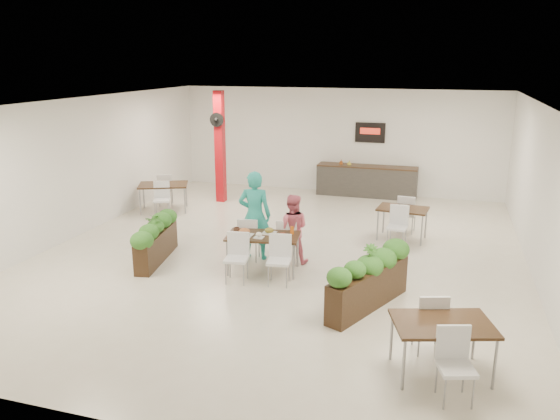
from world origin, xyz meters
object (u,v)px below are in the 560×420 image
object	(u,v)px
planter_left	(156,237)
side_table_c	(442,331)
diner_man	(255,215)
diner_woman	(292,229)
red_column	(220,146)
service_counter	(367,180)
planter_right	(369,279)
main_table	(263,241)
side_table_a	(163,188)
side_table_b	(403,213)

from	to	relation	value
planter_left	side_table_c	xyz separation A→B (m)	(5.71, -2.69, 0.12)
diner_man	diner_woman	bearing A→B (deg)	171.59
planter_left	side_table_c	bearing A→B (deg)	-25.19
planter_left	red_column	bearing A→B (deg)	97.40
service_counter	planter_right	xyz separation A→B (m)	(1.16, -7.77, 0.02)
red_column	diner_man	distance (m)	4.97
main_table	side_table_c	xyz separation A→B (m)	(3.42, -2.77, -0.00)
planter_left	planter_right	world-z (taller)	planter_right
red_column	side_table_c	world-z (taller)	red_column
diner_man	side_table_a	xyz separation A→B (m)	(-3.64, 2.78, -0.30)
diner_woman	side_table_a	xyz separation A→B (m)	(-4.44, 2.78, -0.08)
planter_right	diner_man	bearing A→B (deg)	147.04
side_table_c	diner_man	bearing A→B (deg)	120.40
diner_man	side_table_c	bearing A→B (deg)	129.63
red_column	main_table	distance (m)	5.77
side_table_b	side_table_c	size ratio (longest dim) A/B	0.99
planter_left	planter_right	distance (m)	4.61
red_column	diner_woman	xyz separation A→B (m)	(3.34, -4.21, -0.92)
main_table	diner_man	bearing A→B (deg)	120.79
planter_right	side_table_c	world-z (taller)	planter_right
side_table_a	side_table_c	bearing A→B (deg)	-63.33
main_table	side_table_b	xyz separation A→B (m)	(2.45, 2.83, -0.01)
main_table	diner_woman	size ratio (longest dim) A/B	1.24
side_table_c	diner_woman	bearing A→B (deg)	113.67
side_table_a	side_table_b	bearing A→B (deg)	-28.90
side_table_b	diner_man	bearing A→B (deg)	-136.68
red_column	side_table_b	bearing A→B (deg)	-20.70
service_counter	diner_woman	xyz separation A→B (m)	(-0.65, -6.07, 0.23)
service_counter	side_table_c	world-z (taller)	service_counter
diner_woman	side_table_c	bearing A→B (deg)	122.89
red_column	diner_woman	size ratio (longest dim) A/B	2.23
side_table_a	diner_man	bearing A→B (deg)	-60.88
main_table	side_table_c	world-z (taller)	same
diner_man	planter_left	xyz separation A→B (m)	(-1.90, -0.74, -0.42)
service_counter	side_table_a	bearing A→B (deg)	-147.13
planter_left	side_table_b	bearing A→B (deg)	31.54
red_column	planter_left	xyz separation A→B (m)	(0.64, -4.95, -1.13)
service_counter	diner_man	bearing A→B (deg)	-103.46
diner_man	red_column	bearing A→B (deg)	-67.25
side_table_b	main_table	bearing A→B (deg)	-124.98
service_counter	side_table_a	world-z (taller)	service_counter
service_counter	planter_right	bearing A→B (deg)	-81.52
service_counter	side_table_c	size ratio (longest dim) A/B	1.80
planter_right	red_column	bearing A→B (deg)	131.15
planter_left	side_table_c	distance (m)	6.31
red_column	side_table_b	xyz separation A→B (m)	(5.38, -2.03, -1.02)
main_table	side_table_a	bearing A→B (deg)	139.61
diner_man	side_table_a	size ratio (longest dim) A/B	1.13
planter_left	side_table_a	distance (m)	3.93
diner_man	side_table_c	xyz separation A→B (m)	(3.81, -3.43, -0.30)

